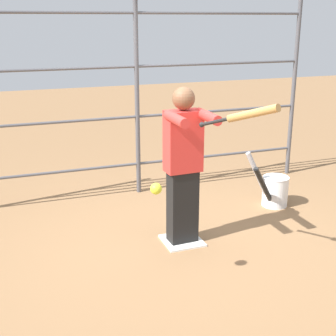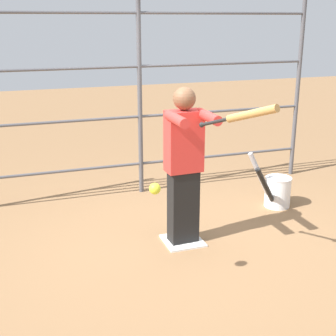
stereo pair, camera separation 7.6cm
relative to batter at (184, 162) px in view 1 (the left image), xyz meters
name	(u,v)px [view 1 (the left image)]	position (x,y,z in m)	size (l,w,h in m)	color
ground_plane	(182,241)	(0.00, -0.02, -0.88)	(24.00, 24.00, 0.00)	olive
home_plate	(182,241)	(0.00, -0.02, -0.87)	(0.40, 0.40, 0.02)	white
fence_backstop	(137,92)	(0.00, -1.62, 0.48)	(4.78, 0.06, 2.72)	#4C4C51
batter	(184,162)	(0.00, 0.00, 0.00)	(0.42, 0.56, 1.63)	black
baseball_bat_swinging	(246,115)	(-0.18, 0.88, 0.63)	(0.35, 0.79, 0.32)	black
softball_in_flight	(156,189)	(0.55, 0.76, 0.05)	(0.10, 0.10, 0.10)	yellow
bat_bucket	(274,190)	(-1.44, -0.55, -0.67)	(0.68, 0.51, 0.74)	white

